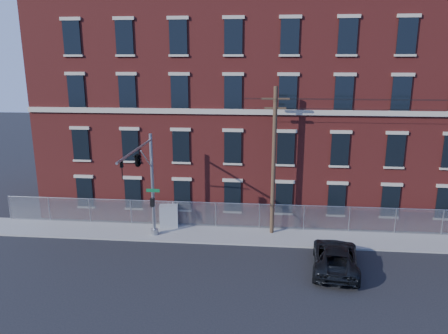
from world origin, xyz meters
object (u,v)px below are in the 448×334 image
at_px(pickup_truck, 335,257).
at_px(utility_cabinet, 169,216).
at_px(utility_pole_near, 274,159).
at_px(traffic_signal_mast, 141,168).

xyz_separation_m(pickup_truck, utility_cabinet, (-10.88, 5.15, 0.18)).
bearing_deg(utility_cabinet, utility_pole_near, -12.09).
xyz_separation_m(traffic_signal_mast, utility_cabinet, (0.68, 3.82, -4.47)).
height_order(traffic_signal_mast, pickup_truck, traffic_signal_mast).
bearing_deg(traffic_signal_mast, pickup_truck, -6.56).
bearing_deg(utility_pole_near, pickup_truck, -53.13).
bearing_deg(pickup_truck, utility_pole_near, -46.09).
height_order(traffic_signal_mast, utility_cabinet, traffic_signal_mast).
bearing_deg(pickup_truck, utility_cabinet, -18.28).
distance_m(traffic_signal_mast, utility_pole_near, 8.70).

